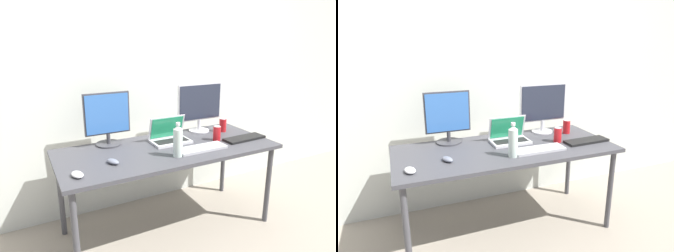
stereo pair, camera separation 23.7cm
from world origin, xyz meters
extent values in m
plane|color=gray|center=(0.00, 0.00, 0.00)|extent=(16.00, 16.00, 0.00)
cube|color=silver|center=(0.00, 0.59, 1.30)|extent=(7.00, 0.08, 2.60)
cylinder|color=#424247|center=(-0.82, -0.32, 0.35)|extent=(0.04, 0.04, 0.71)
cylinder|color=#424247|center=(0.82, -0.32, 0.35)|extent=(0.04, 0.04, 0.71)
cylinder|color=#424247|center=(-0.82, 0.32, 0.35)|extent=(0.04, 0.04, 0.71)
cylinder|color=#424247|center=(0.82, 0.32, 0.35)|extent=(0.04, 0.04, 0.71)
cube|color=#3D3D42|center=(0.00, 0.00, 0.72)|extent=(1.76, 0.76, 0.03)
cylinder|color=#38383D|center=(-0.41, 0.29, 0.75)|extent=(0.21, 0.21, 0.01)
cylinder|color=#38383D|center=(-0.41, 0.29, 0.79)|extent=(0.03, 0.03, 0.08)
cube|color=#38383D|center=(-0.41, 0.29, 1.01)|extent=(0.38, 0.02, 0.34)
cube|color=#3366B2|center=(-0.41, 0.28, 1.01)|extent=(0.35, 0.01, 0.32)
cylinder|color=silver|center=(0.47, 0.27, 0.75)|extent=(0.19, 0.19, 0.01)
cylinder|color=silver|center=(0.47, 0.27, 0.80)|extent=(0.03, 0.03, 0.10)
cube|color=silver|center=(0.47, 0.27, 1.02)|extent=(0.46, 0.02, 0.34)
cube|color=#232838|center=(0.47, 0.26, 1.02)|extent=(0.44, 0.01, 0.32)
cube|color=silver|center=(0.07, 0.09, 0.75)|extent=(0.32, 0.20, 0.02)
cube|color=black|center=(0.07, 0.08, 0.76)|extent=(0.29, 0.11, 0.00)
cube|color=silver|center=(0.07, 0.17, 0.86)|extent=(0.32, 0.07, 0.20)
cube|color=#1E8C59|center=(0.07, 0.16, 0.86)|extent=(0.29, 0.05, 0.18)
cube|color=#B2B2B7|center=(0.21, -0.17, 0.75)|extent=(0.41, 0.14, 0.02)
cube|color=black|center=(0.69, -0.12, 0.75)|extent=(0.39, 0.15, 0.02)
ellipsoid|color=slate|center=(-0.50, -0.12, 0.76)|extent=(0.09, 0.12, 0.03)
ellipsoid|color=silver|center=(-0.76, -0.22, 0.76)|extent=(0.09, 0.12, 0.03)
cylinder|color=silver|center=(-0.02, -0.20, 0.85)|extent=(0.07, 0.07, 0.21)
cone|color=silver|center=(-0.02, -0.20, 0.97)|extent=(0.06, 0.06, 0.03)
cylinder|color=white|center=(-0.02, -0.20, 0.99)|extent=(0.03, 0.03, 0.02)
cylinder|color=red|center=(0.46, -0.03, 0.80)|extent=(0.07, 0.07, 0.12)
cylinder|color=silver|center=(0.46, -0.03, 0.86)|extent=(0.06, 0.06, 0.00)
cylinder|color=red|center=(0.66, 0.15, 0.80)|extent=(0.07, 0.07, 0.12)
cylinder|color=silver|center=(0.66, 0.15, 0.86)|extent=(0.06, 0.06, 0.00)
camera|label=1|loc=(-1.05, -2.02, 1.58)|focal=32.00mm
camera|label=2|loc=(-0.83, -2.12, 1.58)|focal=32.00mm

